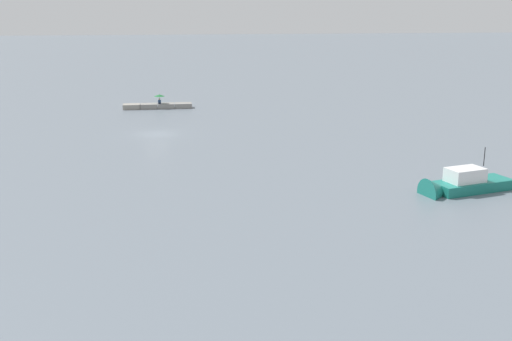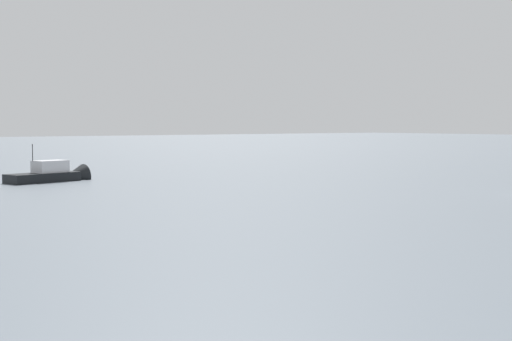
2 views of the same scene
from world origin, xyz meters
The scene contains 5 objects.
ground_plane centered at (0.00, 0.00, 0.00)m, with size 500.00×500.00×0.00m, color slate.
seawall_pier centered at (0.00, -18.24, 0.34)m, with size 9.41×1.83×0.68m.
person_seated_blue_left centered at (-0.28, -18.02, 0.93)m, with size 0.40×0.60×0.73m.
umbrella_open_green centered at (-0.28, -18.25, 1.81)m, with size 1.48×1.48×1.31m.
motorboat_teal_mid centered at (-23.02, 26.09, 0.44)m, with size 7.79×4.07×4.19m.
Camera 1 is at (-1.05, 69.52, 13.80)m, focal length 44.26 mm.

